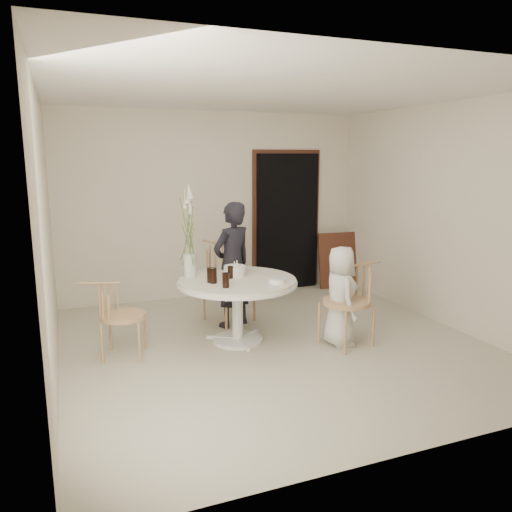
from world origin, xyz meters
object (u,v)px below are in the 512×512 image
object	(u,v)px
girl	(232,265)
birthday_cake	(235,271)
chair_left	(112,308)
boy	(340,296)
flower_vase	(189,241)
chair_far	(222,270)
chair_right	(355,292)
table	(237,289)

from	to	relation	value
girl	birthday_cake	distance (m)	0.42
chair_left	boy	xyz separation A→B (m)	(2.37, -0.57, 0.03)
chair_left	flower_vase	bearing A→B (deg)	-58.34
chair_far	birthday_cake	distance (m)	0.75
birthday_cake	girl	bearing A→B (deg)	74.62
chair_right	chair_left	size ratio (longest dim) A/B	1.12
birthday_cake	flower_vase	bearing A→B (deg)	162.00
chair_far	chair_right	size ratio (longest dim) A/B	1.09
table	girl	world-z (taller)	girl
chair_right	girl	distance (m)	1.51
boy	flower_vase	size ratio (longest dim) A/B	1.06
boy	birthday_cake	size ratio (longest dim) A/B	4.54
chair_far	birthday_cake	bearing A→B (deg)	-116.63
chair_far	chair_right	distance (m)	1.77
chair_left	flower_vase	xyz separation A→B (m)	(0.89, 0.22, 0.61)
chair_right	birthday_cake	distance (m)	1.37
chair_right	birthday_cake	world-z (taller)	chair_right
table	chair_left	distance (m)	1.35
table	boy	distance (m)	1.13
birthday_cake	chair_right	bearing A→B (deg)	-28.32
table	chair_far	world-z (taller)	chair_far
girl	boy	distance (m)	1.38
table	chair_right	xyz separation A→B (m)	(1.21, -0.50, -0.03)
boy	flower_vase	xyz separation A→B (m)	(-1.49, 0.79, 0.58)
table	boy	xyz separation A→B (m)	(1.02, -0.49, -0.06)
chair_right	boy	xyz separation A→B (m)	(-0.19, 0.01, -0.03)
chair_far	chair_left	distance (m)	1.65
chair_right	flower_vase	xyz separation A→B (m)	(-1.67, 0.80, 0.55)
chair_far	flower_vase	bearing A→B (deg)	-154.51
chair_far	chair_right	world-z (taller)	chair_far
chair_right	flower_vase	bearing A→B (deg)	-127.83
chair_right	chair_left	xyz separation A→B (m)	(-2.56, 0.58, -0.07)
table	chair_left	size ratio (longest dim) A/B	1.64
chair_far	chair_left	bearing A→B (deg)	-171.63
table	birthday_cake	world-z (taller)	birthday_cake
boy	table	bearing A→B (deg)	72.45
chair_far	girl	bearing A→B (deg)	-104.98
boy	flower_vase	world-z (taller)	flower_vase
chair_left	birthday_cake	bearing A→B (deg)	-69.51
chair_left	girl	size ratio (longest dim) A/B	0.53
chair_left	girl	distance (m)	1.57
chair_left	girl	bearing A→B (deg)	-54.57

